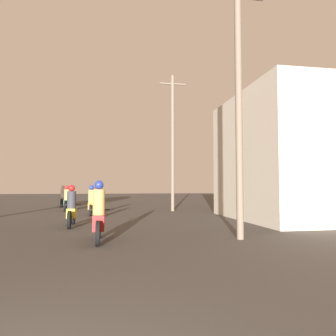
{
  "coord_description": "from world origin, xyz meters",
  "views": [
    {
      "loc": [
        0.89,
        -1.92,
        1.51
      ],
      "look_at": [
        4.02,
        15.81,
        2.48
      ],
      "focal_mm": 35.0,
      "sensor_mm": 36.0,
      "label": 1
    }
  ],
  "objects_px": {
    "motorcycle_yellow": "(72,210)",
    "utility_pole_far": "(173,140)",
    "motorcycle_orange": "(91,203)",
    "building_right_near": "(292,157)",
    "utility_pole_near": "(239,101)",
    "motorcycle_red": "(99,217)",
    "motorcycle_silver": "(63,198)",
    "motorcycle_green": "(67,201)"
  },
  "relations": [
    {
      "from": "motorcycle_yellow",
      "to": "utility_pole_far",
      "type": "height_order",
      "value": "utility_pole_far"
    },
    {
      "from": "motorcycle_orange",
      "to": "building_right_near",
      "type": "relative_size",
      "value": 0.29
    },
    {
      "from": "motorcycle_orange",
      "to": "utility_pole_near",
      "type": "xyz_separation_m",
      "value": [
        4.57,
        -8.55,
        3.32
      ]
    },
    {
      "from": "motorcycle_yellow",
      "to": "motorcycle_orange",
      "type": "distance_m",
      "value": 4.81
    },
    {
      "from": "motorcycle_red",
      "to": "building_right_near",
      "type": "relative_size",
      "value": 0.27
    },
    {
      "from": "motorcycle_red",
      "to": "utility_pole_near",
      "type": "bearing_deg",
      "value": -12.82
    },
    {
      "from": "motorcycle_orange",
      "to": "utility_pole_far",
      "type": "distance_m",
      "value": 6.11
    },
    {
      "from": "utility_pole_far",
      "to": "utility_pole_near",
      "type": "bearing_deg",
      "value": -90.19
    },
    {
      "from": "motorcycle_yellow",
      "to": "motorcycle_orange",
      "type": "bearing_deg",
      "value": 76.22
    },
    {
      "from": "motorcycle_silver",
      "to": "building_right_near",
      "type": "bearing_deg",
      "value": -51.45
    },
    {
      "from": "motorcycle_yellow",
      "to": "utility_pole_near",
      "type": "distance_m",
      "value": 7.1
    },
    {
      "from": "motorcycle_red",
      "to": "motorcycle_green",
      "type": "bearing_deg",
      "value": 91.94
    },
    {
      "from": "motorcycle_yellow",
      "to": "motorcycle_green",
      "type": "bearing_deg",
      "value": 89.89
    },
    {
      "from": "motorcycle_orange",
      "to": "motorcycle_green",
      "type": "height_order",
      "value": "motorcycle_orange"
    },
    {
      "from": "building_right_near",
      "to": "utility_pole_near",
      "type": "bearing_deg",
      "value": -133.4
    },
    {
      "from": "motorcycle_red",
      "to": "motorcycle_green",
      "type": "xyz_separation_m",
      "value": [
        -2.24,
        11.33,
        -0.04
      ]
    },
    {
      "from": "motorcycle_yellow",
      "to": "building_right_near",
      "type": "distance_m",
      "value": 9.83
    },
    {
      "from": "utility_pole_near",
      "to": "utility_pole_far",
      "type": "relative_size",
      "value": 0.93
    },
    {
      "from": "motorcycle_red",
      "to": "motorcycle_silver",
      "type": "relative_size",
      "value": 0.95
    },
    {
      "from": "building_right_near",
      "to": "motorcycle_silver",
      "type": "bearing_deg",
      "value": 137.46
    },
    {
      "from": "motorcycle_yellow",
      "to": "utility_pole_far",
      "type": "relative_size",
      "value": 0.25
    },
    {
      "from": "building_right_near",
      "to": "utility_pole_far",
      "type": "relative_size",
      "value": 0.86
    },
    {
      "from": "motorcycle_orange",
      "to": "building_right_near",
      "type": "xyz_separation_m",
      "value": [
        9.08,
        -3.78,
        2.18
      ]
    },
    {
      "from": "motorcycle_green",
      "to": "building_right_near",
      "type": "height_order",
      "value": "building_right_near"
    },
    {
      "from": "motorcycle_green",
      "to": "utility_pole_far",
      "type": "relative_size",
      "value": 0.26
    },
    {
      "from": "motorcycle_red",
      "to": "utility_pole_near",
      "type": "height_order",
      "value": "utility_pole_near"
    },
    {
      "from": "utility_pole_far",
      "to": "building_right_near",
      "type": "bearing_deg",
      "value": -50.94
    },
    {
      "from": "motorcycle_red",
      "to": "motorcycle_silver",
      "type": "distance_m",
      "value": 15.27
    },
    {
      "from": "motorcycle_red",
      "to": "motorcycle_orange",
      "type": "xyz_separation_m",
      "value": [
        -0.65,
        8.31,
        -0.04
      ]
    },
    {
      "from": "motorcycle_green",
      "to": "utility_pole_far",
      "type": "height_order",
      "value": "utility_pole_far"
    },
    {
      "from": "motorcycle_yellow",
      "to": "utility_pole_near",
      "type": "bearing_deg",
      "value": -45.29
    },
    {
      "from": "motorcycle_red",
      "to": "motorcycle_orange",
      "type": "height_order",
      "value": "motorcycle_red"
    },
    {
      "from": "utility_pole_near",
      "to": "motorcycle_silver",
      "type": "bearing_deg",
      "value": 114.3
    },
    {
      "from": "building_right_near",
      "to": "utility_pole_near",
      "type": "xyz_separation_m",
      "value": [
        -4.52,
        -4.78,
        1.14
      ]
    },
    {
      "from": "utility_pole_near",
      "to": "motorcycle_yellow",
      "type": "bearing_deg",
      "value": 143.1
    },
    {
      "from": "motorcycle_red",
      "to": "utility_pole_far",
      "type": "distance_m",
      "value": 11.38
    },
    {
      "from": "motorcycle_yellow",
      "to": "utility_pole_far",
      "type": "distance_m",
      "value": 9.01
    },
    {
      "from": "motorcycle_orange",
      "to": "motorcycle_silver",
      "type": "bearing_deg",
      "value": 118.61
    },
    {
      "from": "motorcycle_green",
      "to": "motorcycle_orange",
      "type": "bearing_deg",
      "value": -60.87
    },
    {
      "from": "motorcycle_green",
      "to": "utility_pole_near",
      "type": "xyz_separation_m",
      "value": [
        6.16,
        -11.58,
        3.32
      ]
    },
    {
      "from": "motorcycle_red",
      "to": "building_right_near",
      "type": "distance_m",
      "value": 9.81
    },
    {
      "from": "motorcycle_yellow",
      "to": "motorcycle_silver",
      "type": "bearing_deg",
      "value": 90.81
    }
  ]
}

